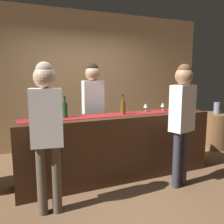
% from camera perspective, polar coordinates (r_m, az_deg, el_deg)
% --- Properties ---
extents(ground_plane, '(10.00, 10.00, 0.00)m').
position_cam_1_polar(ground_plane, '(3.87, 1.19, -15.03)').
color(ground_plane, brown).
extents(back_wall, '(6.00, 0.12, 2.90)m').
position_cam_1_polar(back_wall, '(5.32, -7.36, 7.60)').
color(back_wall, tan).
rests_on(back_wall, ground).
extents(bar_counter, '(2.97, 0.60, 0.97)m').
position_cam_1_polar(bar_counter, '(3.70, 1.22, -8.14)').
color(bar_counter, '#3D2314').
rests_on(bar_counter, ground).
extents(counter_runner_cloth, '(2.82, 0.28, 0.01)m').
position_cam_1_polar(counter_runner_cloth, '(3.58, 1.24, -0.66)').
color(counter_runner_cloth, maroon).
rests_on(counter_runner_cloth, bar_counter).
extents(wine_bottle_green, '(0.07, 0.07, 0.30)m').
position_cam_1_polar(wine_bottle_green, '(3.40, -11.15, 0.53)').
color(wine_bottle_green, '#194723').
rests_on(wine_bottle_green, bar_counter).
extents(wine_bottle_amber, '(0.07, 0.07, 0.30)m').
position_cam_1_polar(wine_bottle_amber, '(3.59, 2.65, 1.15)').
color(wine_bottle_amber, brown).
rests_on(wine_bottle_amber, bar_counter).
extents(wine_glass_near_customer, '(0.07, 0.07, 0.14)m').
position_cam_1_polar(wine_glass_near_customer, '(3.85, 8.00, 1.49)').
color(wine_glass_near_customer, silver).
rests_on(wine_glass_near_customer, bar_counter).
extents(wine_glass_mid_counter, '(0.07, 0.07, 0.14)m').
position_cam_1_polar(wine_glass_mid_counter, '(3.99, 12.00, 1.65)').
color(wine_glass_mid_counter, silver).
rests_on(wine_glass_mid_counter, bar_counter).
extents(bartender, '(0.35, 0.25, 1.75)m').
position_cam_1_polar(bartender, '(4.03, -4.54, 2.13)').
color(bartender, '#26262B').
rests_on(bartender, ground).
extents(customer_sipping, '(0.38, 0.29, 1.71)m').
position_cam_1_polar(customer_sipping, '(3.40, 16.41, -0.07)').
color(customer_sipping, '#33333D').
rests_on(customer_sipping, ground).
extents(customer_browsing, '(0.37, 0.26, 1.71)m').
position_cam_1_polar(customer_browsing, '(2.68, -15.31, -2.47)').
color(customer_browsing, brown).
rests_on(customer_browsing, ground).
extents(round_side_table, '(0.68, 0.68, 0.74)m').
position_cam_1_polar(round_side_table, '(5.64, 22.86, -4.04)').
color(round_side_table, brown).
rests_on(round_side_table, ground).
extents(vase_on_side_table, '(0.13, 0.13, 0.24)m').
position_cam_1_polar(vase_on_side_table, '(5.59, 23.73, 0.90)').
color(vase_on_side_table, slate).
rests_on(vase_on_side_table, round_side_table).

